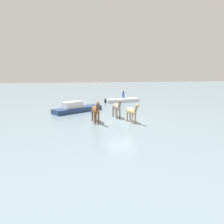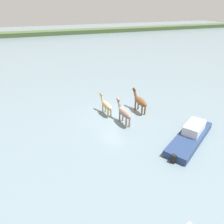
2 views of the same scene
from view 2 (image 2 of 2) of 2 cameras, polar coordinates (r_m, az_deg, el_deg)
The scene contains 6 objects.
ground_plane at distance 19.41m, azimuth 1.13°, elevation -1.16°, with size 175.87×175.87×0.00m, color slate.
distant_shoreline at distance 74.59m, azimuth -16.41°, elevation 19.61°, with size 158.29×6.00×2.40m, color #3F522E.
horse_gray_outer at distance 19.27m, azimuth -1.60°, elevation 1.92°, with size 0.78×2.32×1.79m.
horse_rear_stallion at distance 19.90m, azimuth 7.64°, elevation 2.96°, with size 0.73×2.62×2.03m.
horse_chestnut_trailing at distance 17.76m, azimuth 3.34°, elevation -0.15°, with size 0.76×2.56×1.98m.
boat_skiff_near at distance 17.06m, azimuth 20.61°, elevation -6.36°, with size 5.85×4.48×1.38m.
Camera 2 is at (-6.28, -15.76, 9.43)m, focal length 33.46 mm.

